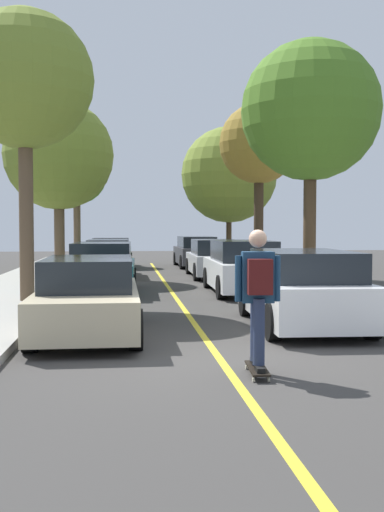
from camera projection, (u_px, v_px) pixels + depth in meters
The scene contains 19 objects.
ground at pixel (222, 362), 8.68m from camera, with size 80.00×80.00×0.00m, color #3D3A38.
center_line at pixel (191, 319), 12.66m from camera, with size 0.12×39.20×0.01m, color gold.
parked_car_left_nearest at pixel (88, 297), 10.88m from camera, with size 1.82×4.38×1.35m.
parked_car_left_near at pixel (103, 268), 17.72m from camera, with size 1.98×4.30×1.45m.
parked_car_left_far at pixel (108, 259), 23.44m from camera, with size 1.89×4.38×1.41m.
parked_car_left_farthest at pixel (111, 253), 28.92m from camera, with size 1.99×4.05×1.37m.
parked_car_right_nearest at pixel (302, 289), 11.68m from camera, with size 2.02×4.35×1.45m.
parked_car_right_near at pixel (242, 268), 17.64m from camera, with size 1.92×4.48×1.51m.
parked_car_right_far at pixel (214, 259), 23.25m from camera, with size 1.90×4.58×1.42m.
parked_car_right_farthest at pixel (196, 252), 29.13m from camera, with size 1.88×4.50×1.44m.
street_tree_left_nearest at pixel (25, 81), 14.51m from camera, with size 3.26×3.26×6.86m.
street_tree_left_near at pixel (59, 155), 21.91m from camera, with size 3.89×3.89×6.26m.
street_tree_left_far at pixel (77, 175), 30.08m from camera, with size 2.96×2.96×5.83m.
street_tree_right_nearest at pixel (311, 112), 16.70m from camera, with size 3.78×3.78×6.80m.
street_tree_right_near at pixel (259, 145), 23.14m from camera, with size 3.00×3.00×6.38m.
street_tree_right_far at pixel (229, 175), 29.82m from camera, with size 4.63×4.63×6.58m.
fire_hydrant at pixel (40, 282), 15.67m from camera, with size 0.20×0.20×0.70m.
skateboard at pixel (257, 369), 7.88m from camera, with size 0.28×0.85×0.10m.
skateboarder at pixel (258, 290), 7.80m from camera, with size 0.58×0.71×1.76m.
Camera 1 is at (-1.34, -8.51, 1.90)m, focal length 43.32 mm.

